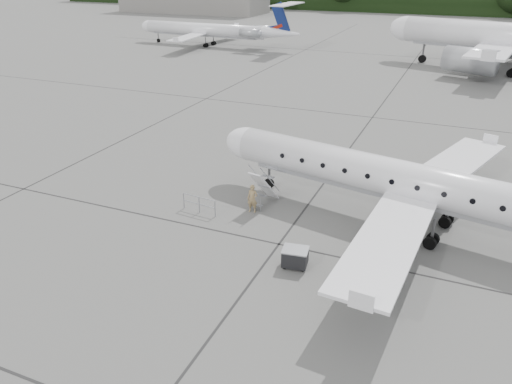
% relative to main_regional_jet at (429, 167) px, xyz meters
% --- Properties ---
extents(ground, '(320.00, 320.00, 0.00)m').
position_rel_main_regional_jet_xyz_m(ground, '(-2.28, -6.82, -3.74)').
color(ground, slate).
rests_on(ground, ground).
extents(main_regional_jet, '(32.85, 26.49, 7.49)m').
position_rel_main_regional_jet_xyz_m(main_regional_jet, '(0.00, 0.00, 0.00)').
color(main_regional_jet, white).
rests_on(main_regional_jet, ground).
extents(airstair, '(1.26, 2.24, 2.35)m').
position_rel_main_regional_jet_xyz_m(airstair, '(-9.04, -0.33, -2.57)').
color(airstair, white).
rests_on(airstair, ground).
extents(passenger, '(0.66, 0.47, 1.70)m').
position_rel_main_regional_jet_xyz_m(passenger, '(-9.28, -1.51, -2.90)').
color(passenger, '#9A8054').
rests_on(passenger, ground).
extents(safety_railing, '(2.20, 0.30, 1.00)m').
position_rel_main_regional_jet_xyz_m(safety_railing, '(-12.11, -2.82, -3.24)').
color(safety_railing, '#919499').
rests_on(safety_railing, ground).
extents(baggage_cart, '(1.31, 1.12, 1.02)m').
position_rel_main_regional_jet_xyz_m(baggage_cart, '(-5.12, -6.00, -3.23)').
color(baggage_cart, black).
rests_on(baggage_cart, ground).
extents(bg_narrowbody, '(39.85, 33.17, 12.36)m').
position_rel_main_regional_jet_xyz_m(bg_narrowbody, '(5.08, 47.76, 2.44)').
color(bg_narrowbody, white).
rests_on(bg_narrowbody, ground).
extents(bg_regional_left, '(28.79, 21.16, 7.39)m').
position_rel_main_regional_jet_xyz_m(bg_regional_left, '(-41.39, 52.10, -0.05)').
color(bg_regional_left, white).
rests_on(bg_regional_left, ground).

